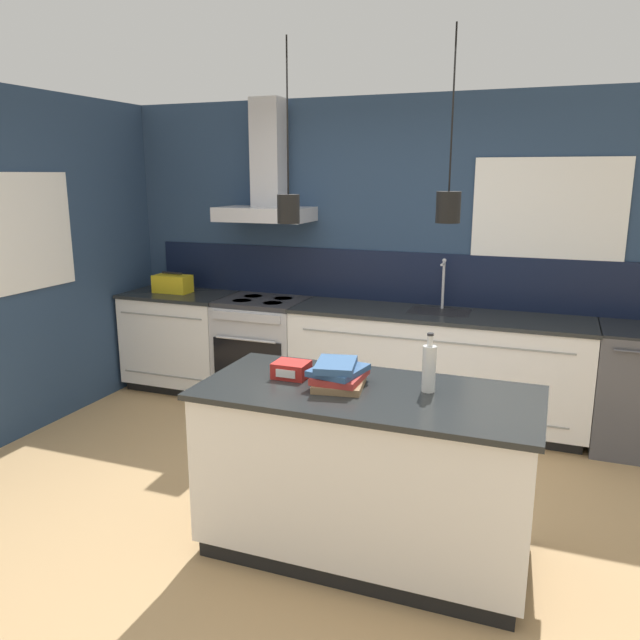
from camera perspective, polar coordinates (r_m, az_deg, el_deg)
name	(u,v)px	position (r m, az deg, el deg)	size (l,w,h in m)	color
ground_plane	(297,511)	(3.92, -2.10, -17.04)	(16.00, 16.00, 0.00)	tan
wall_back	(380,249)	(5.34, 5.55, 6.47)	(5.60, 2.40, 2.60)	navy
wall_left	(47,261)	(5.40, -23.67, 4.96)	(0.08, 3.80, 2.60)	navy
counter_run_left	(182,340)	(5.98, -12.51, -1.79)	(0.98, 0.64, 0.91)	black
counter_run_sink	(436,367)	(5.11, 10.53, -4.26)	(2.35, 0.64, 1.32)	black
oven_range	(263,350)	(5.57, -5.20, -2.70)	(0.73, 0.66, 0.91)	#B5B5BA
kitchen_island	(366,472)	(3.36, 4.20, -13.67)	(1.72, 0.80, 0.91)	black
bottle_on_island	(429,367)	(3.16, 9.94, -4.29)	(0.07, 0.07, 0.30)	silver
book_stack	(339,374)	(3.21, 1.71, -5.00)	(0.29, 0.33, 0.13)	olive
red_supply_box	(291,370)	(3.36, -2.64, -4.56)	(0.18, 0.16, 0.08)	red
yellow_toolbox	(173,284)	(5.90, -13.33, 3.25)	(0.34, 0.18, 0.19)	gold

